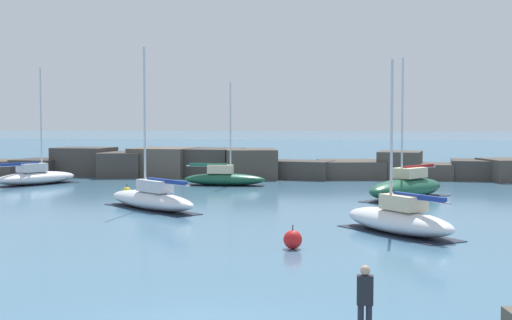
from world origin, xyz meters
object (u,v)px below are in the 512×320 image
sailboat_moored_4 (224,178)px  mooring_buoy_orange_near (127,191)px  sailboat_moored_2 (36,177)px  sailboat_moored_5 (151,198)px  sailboat_moored_3 (407,187)px  person_on_rocks (365,299)px  mooring_buoy_far_side (293,239)px  sailboat_moored_6 (399,219)px

sailboat_moored_4 → mooring_buoy_orange_near: bearing=-125.6°
sailboat_moored_2 → mooring_buoy_orange_near: sailboat_moored_2 is taller
sailboat_moored_5 → sailboat_moored_3: bearing=26.2°
sailboat_moored_3 → sailboat_moored_4: 14.73m
sailboat_moored_5 → person_on_rocks: size_ratio=5.23×
mooring_buoy_far_side → person_on_rocks: 11.38m
sailboat_moored_4 → sailboat_moored_6: sailboat_moored_4 is taller
sailboat_moored_4 → sailboat_moored_2: bearing=-176.3°
sailboat_moored_5 → person_on_rocks: (10.88, -22.13, 0.34)m
sailboat_moored_4 → sailboat_moored_5: bearing=-96.3°
sailboat_moored_3 → sailboat_moored_5: (-14.35, -7.07, -0.12)m
sailboat_moored_2 → sailboat_moored_3: bearing=-13.5°
person_on_rocks → sailboat_moored_3: bearing=83.2°
mooring_buoy_far_side → person_on_rocks: size_ratio=0.54×
sailboat_moored_2 → sailboat_moored_4: sailboat_moored_2 is taller
sailboat_moored_6 → mooring_buoy_far_side: (-4.28, -4.18, -0.27)m
sailboat_moored_5 → mooring_buoy_orange_near: (-3.61, 7.17, -0.35)m
mooring_buoy_orange_near → mooring_buoy_far_side: size_ratio=0.78×
sailboat_moored_2 → sailboat_moored_5: bearing=-46.8°
sailboat_moored_5 → person_on_rocks: 24.66m
sailboat_moored_6 → person_on_rocks: size_ratio=4.41×
sailboat_moored_5 → sailboat_moored_2: bearing=133.2°
sailboat_moored_2 → sailboat_moored_3: (27.05, -6.47, 0.13)m
sailboat_moored_3 → sailboat_moored_4: bearing=149.9°
sailboat_moored_2 → sailboat_moored_5: 18.57m
person_on_rocks → sailboat_moored_5: bearing=116.2°
sailboat_moored_6 → person_on_rocks: sailboat_moored_6 is taller
mooring_buoy_orange_near → sailboat_moored_3: bearing=-0.3°
sailboat_moored_3 → sailboat_moored_6: 13.98m
sailboat_moored_6 → mooring_buoy_orange_near: bearing=139.5°
sailboat_moored_5 → sailboat_moored_4: bearing=83.7°
sailboat_moored_4 → mooring_buoy_orange_near: (-5.21, -7.29, -0.31)m
sailboat_moored_3 → sailboat_moored_5: 16.00m
mooring_buoy_far_side → person_on_rocks: (2.36, -11.12, 0.59)m
sailboat_moored_6 → sailboat_moored_5: bearing=151.9°
sailboat_moored_2 → sailboat_moored_4: bearing=3.7°
person_on_rocks → sailboat_moored_4: bearing=104.2°
sailboat_moored_6 → sailboat_moored_3: bearing=83.6°
sailboat_moored_4 → person_on_rocks: bearing=-75.8°
sailboat_moored_2 → sailboat_moored_5: size_ratio=1.00×
sailboat_moored_3 → sailboat_moored_6: bearing=-96.4°
sailboat_moored_6 → person_on_rocks: bearing=-97.1°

